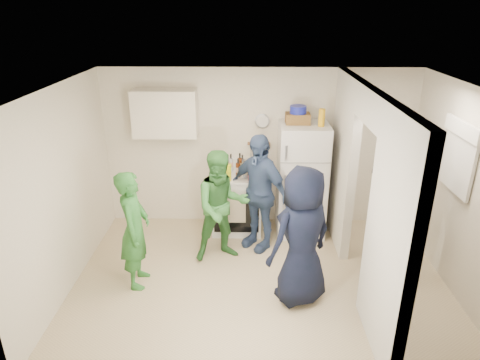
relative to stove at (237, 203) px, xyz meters
name	(u,v)px	position (x,y,z in m)	size (l,w,h in m)	color
floor	(260,280)	(0.33, -1.37, -0.47)	(4.80, 4.80, 0.00)	tan
wall_back	(259,149)	(0.33, 0.33, 0.78)	(4.80, 4.80, 0.00)	silver
wall_front	(267,276)	(0.33, -3.07, 0.78)	(4.80, 4.80, 0.00)	silver
wall_left	(64,191)	(-2.07, -1.37, 0.78)	(3.40, 3.40, 0.00)	silver
wall_right	(463,194)	(2.73, -1.37, 0.78)	(3.40, 3.40, 0.00)	silver
ceiling	(264,88)	(0.33, -1.37, 2.03)	(4.80, 4.80, 0.00)	white
partition_pier_back	(343,162)	(1.53, -0.27, 0.78)	(0.12, 1.20, 2.50)	silver
partition_pier_front	(390,241)	(1.53, -2.47, 0.78)	(0.12, 1.20, 2.50)	silver
partition_header	(372,107)	(1.53, -1.37, 1.83)	(0.12, 1.00, 0.40)	silver
stove	(237,203)	(0.00, 0.00, 0.00)	(0.78, 0.65, 0.93)	white
upper_cabinet	(165,113)	(-1.07, 0.15, 1.38)	(0.95, 0.34, 0.70)	silver
fridge	(301,180)	(0.99, -0.03, 0.40)	(0.72, 0.70, 1.74)	silver
wicker_basket	(298,118)	(0.89, 0.02, 1.35)	(0.35, 0.25, 0.15)	brown
blue_bowl	(298,110)	(0.89, 0.02, 1.48)	(0.24, 0.24, 0.11)	#151C94
yellow_cup_stack_top	(322,118)	(1.21, -0.13, 1.40)	(0.09, 0.09, 0.25)	gold
wall_clock	(262,121)	(0.38, 0.31, 1.23)	(0.22, 0.22, 0.03)	white
spice_shelf	(259,143)	(0.33, 0.28, 0.88)	(0.35, 0.08, 0.03)	olive
nook_window	(460,157)	(2.71, -1.17, 1.18)	(0.03, 0.70, 0.80)	black
nook_window_frame	(459,157)	(2.70, -1.17, 1.18)	(0.04, 0.76, 0.86)	white
nook_valance	(462,129)	(2.67, -1.17, 1.53)	(0.04, 0.82, 0.18)	white
yellow_cup_stack_stove	(228,173)	(-0.12, -0.22, 0.59)	(0.09, 0.09, 0.25)	yellow
red_cup	(251,176)	(0.22, -0.20, 0.53)	(0.09, 0.09, 0.12)	red
person_green_left	(135,230)	(-1.23, -1.44, 0.30)	(0.56, 0.37, 1.54)	#327D34
person_green_center	(222,207)	(-0.18, -0.82, 0.33)	(0.77, 0.60, 1.59)	#39823E
person_denim	(258,192)	(0.32, -0.50, 0.40)	(1.01, 0.42, 1.73)	navy
person_navy	(302,237)	(0.80, -1.73, 0.39)	(0.84, 0.54, 1.71)	black
person_nook	(391,219)	(1.97, -1.24, 0.39)	(1.10, 0.63, 1.71)	black
bottle_a	(220,164)	(-0.27, 0.11, 0.59)	(0.06, 0.06, 0.26)	#652D14
bottle_b	(225,168)	(-0.18, -0.08, 0.62)	(0.07, 0.07, 0.30)	#184416
bottle_c	(231,163)	(-0.10, 0.16, 0.61)	(0.06, 0.06, 0.28)	silver
bottle_d	(238,168)	(0.02, -0.07, 0.61)	(0.07, 0.07, 0.29)	#59270F
bottle_e	(242,163)	(0.08, 0.18, 0.60)	(0.07, 0.07, 0.26)	gray
bottle_f	(249,167)	(0.18, 0.01, 0.59)	(0.07, 0.07, 0.25)	#153B23
bottle_g	(254,163)	(0.26, 0.13, 0.61)	(0.06, 0.06, 0.30)	olive
bottle_h	(217,168)	(-0.29, -0.12, 0.62)	(0.08, 0.08, 0.30)	silver
bottle_i	(240,163)	(0.04, 0.09, 0.63)	(0.07, 0.07, 0.32)	#5E2B10
bottle_j	(256,169)	(0.30, -0.08, 0.60)	(0.07, 0.07, 0.27)	#1F5A2A
bottle_k	(223,164)	(-0.21, 0.06, 0.62)	(0.07, 0.07, 0.31)	brown
bottle_l	(245,170)	(0.13, -0.12, 0.60)	(0.07, 0.07, 0.26)	gray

